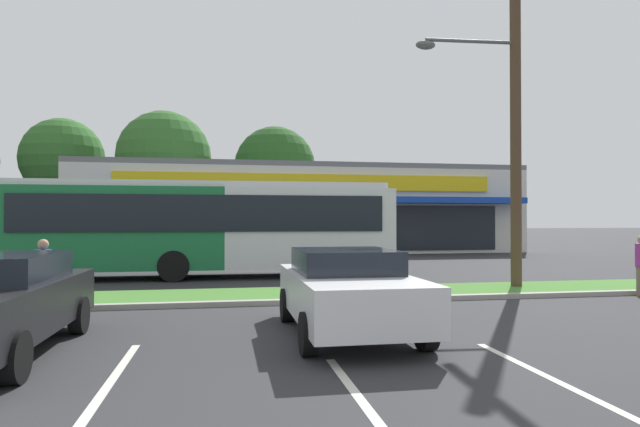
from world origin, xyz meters
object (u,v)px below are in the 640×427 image
utility_pole (511,106)px  city_bus (206,226)px  pedestrian_mid (43,278)px  car_0 (347,290)px  car_1 (152,245)px

utility_pole → city_bus: bearing=149.9°
pedestrian_mid → city_bus: bearing=-31.8°
utility_pole → car_0: utility_pole is taller
car_1 → utility_pole: bearing=-46.2°
car_1 → pedestrian_mid: (-0.36, -13.77, -0.02)m
utility_pole → pedestrian_mid: size_ratio=6.11×
car_0 → car_1: size_ratio=1.03×
city_bus → car_1: bearing=111.8°
car_0 → pedestrian_mid: bearing=-114.6°
city_bus → car_0: 10.10m
city_bus → car_1: 7.26m
city_bus → car_0: (2.71, -9.68, -1.00)m
city_bus → car_0: size_ratio=3.00×
car_0 → pedestrian_mid: pedestrian_mid is taller
city_bus → pedestrian_mid: 7.74m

